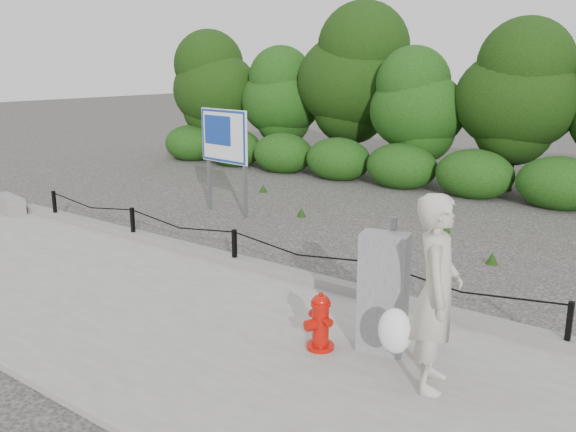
{
  "coord_description": "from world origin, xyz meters",
  "views": [
    {
      "loc": [
        6.28,
        -6.91,
        3.24
      ],
      "look_at": [
        0.92,
        0.2,
        1.0
      ],
      "focal_mm": 38.0,
      "sensor_mm": 36.0,
      "label": 1
    }
  ],
  "objects_px": {
    "utility_cabinet": "(383,293)",
    "advertising_sign": "(224,141)",
    "fire_hydrant": "(320,322)",
    "concrete_block": "(8,204)",
    "pedestrian": "(434,295)"
  },
  "relations": [
    {
      "from": "utility_cabinet",
      "to": "advertising_sign",
      "type": "relative_size",
      "value": 0.66
    },
    {
      "from": "utility_cabinet",
      "to": "concrete_block",
      "type": "bearing_deg",
      "value": 160.81
    },
    {
      "from": "concrete_block",
      "to": "utility_cabinet",
      "type": "distance_m",
      "value": 9.77
    },
    {
      "from": "pedestrian",
      "to": "concrete_block",
      "type": "relative_size",
      "value": 1.83
    },
    {
      "from": "utility_cabinet",
      "to": "advertising_sign",
      "type": "bearing_deg",
      "value": 133.25
    },
    {
      "from": "advertising_sign",
      "to": "pedestrian",
      "type": "bearing_deg",
      "value": -25.93
    },
    {
      "from": "fire_hydrant",
      "to": "utility_cabinet",
      "type": "bearing_deg",
      "value": 53.43
    },
    {
      "from": "advertising_sign",
      "to": "concrete_block",
      "type": "bearing_deg",
      "value": -134.35
    },
    {
      "from": "pedestrian",
      "to": "advertising_sign",
      "type": "xyz_separation_m",
      "value": [
        -6.77,
        4.34,
        0.57
      ]
    },
    {
      "from": "pedestrian",
      "to": "concrete_block",
      "type": "distance_m",
      "value": 10.58
    },
    {
      "from": "concrete_block",
      "to": "fire_hydrant",
      "type": "bearing_deg",
      "value": -8.45
    },
    {
      "from": "fire_hydrant",
      "to": "concrete_block",
      "type": "distance_m",
      "value": 9.23
    },
    {
      "from": "pedestrian",
      "to": "utility_cabinet",
      "type": "bearing_deg",
      "value": 43.11
    },
    {
      "from": "fire_hydrant",
      "to": "advertising_sign",
      "type": "distance_m",
      "value": 7.06
    },
    {
      "from": "utility_cabinet",
      "to": "advertising_sign",
      "type": "height_order",
      "value": "advertising_sign"
    }
  ]
}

